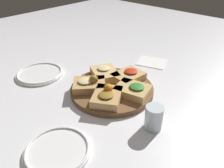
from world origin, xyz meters
TOP-DOWN VIEW (x-y plane):
  - ground_plane at (0.00, 0.00)m, footprint 3.00×3.00m
  - serving_board at (0.00, 0.00)m, footprint 0.35×0.35m
  - focaccia_slice_0 at (0.09, -0.04)m, footprint 0.16×0.15m
  - focaccia_slice_1 at (0.06, 0.07)m, footprint 0.17×0.17m
  - focaccia_slice_2 at (-0.05, 0.08)m, footprint 0.16×0.17m
  - focaccia_slice_3 at (-0.09, -0.02)m, footprint 0.15×0.13m
  - focaccia_slice_4 at (-0.01, -0.10)m, footprint 0.12×0.14m
  - plate_left at (-0.10, 0.35)m, footprint 0.20×0.20m
  - plate_right at (0.36, 0.13)m, footprint 0.22×0.22m
  - water_glass at (-0.25, 0.07)m, footprint 0.06×0.06m
  - napkin_stack at (0.03, -0.35)m, footprint 0.18×0.17m

SIDE VIEW (x-z plane):
  - ground_plane at x=0.00m, z-range 0.00..0.00m
  - napkin_stack at x=0.03m, z-range 0.00..0.01m
  - plate_right at x=0.36m, z-range 0.00..0.02m
  - plate_left at x=-0.10m, z-range 0.00..0.02m
  - serving_board at x=0.00m, z-range 0.00..0.02m
  - focaccia_slice_0 at x=0.09m, z-range 0.02..0.06m
  - focaccia_slice_3 at x=-0.09m, z-range 0.02..0.06m
  - focaccia_slice_4 at x=-0.01m, z-range 0.02..0.06m
  - focaccia_slice_1 at x=0.06m, z-range 0.01..0.07m
  - focaccia_slice_2 at x=-0.05m, z-range 0.01..0.07m
  - water_glass at x=-0.25m, z-range 0.00..0.09m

